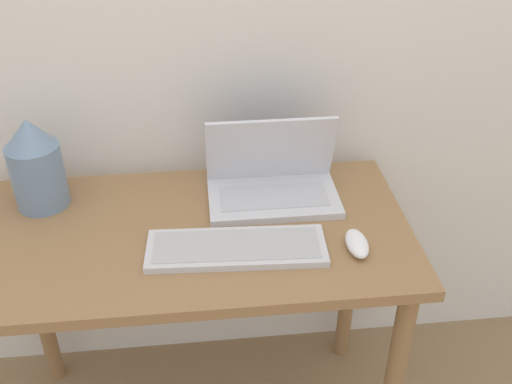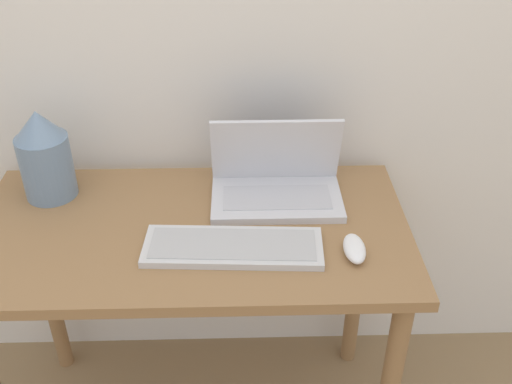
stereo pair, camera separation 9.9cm
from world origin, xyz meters
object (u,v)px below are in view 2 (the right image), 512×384
at_px(vase, 44,155).
at_px(keyboard, 233,247).
at_px(laptop, 276,182).
at_px(mouse, 354,249).

bearing_deg(vase, keyboard, -27.50).
distance_m(keyboard, vase, 0.57).
relative_size(laptop, keyboard, 0.80).
xyz_separation_m(laptop, keyboard, (-0.12, -0.23, -0.04)).
relative_size(laptop, vase, 1.39).
height_order(keyboard, mouse, mouse).
relative_size(keyboard, mouse, 4.03).
xyz_separation_m(mouse, vase, (-0.79, 0.28, 0.11)).
bearing_deg(laptop, keyboard, -116.94).
height_order(laptop, keyboard, laptop).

